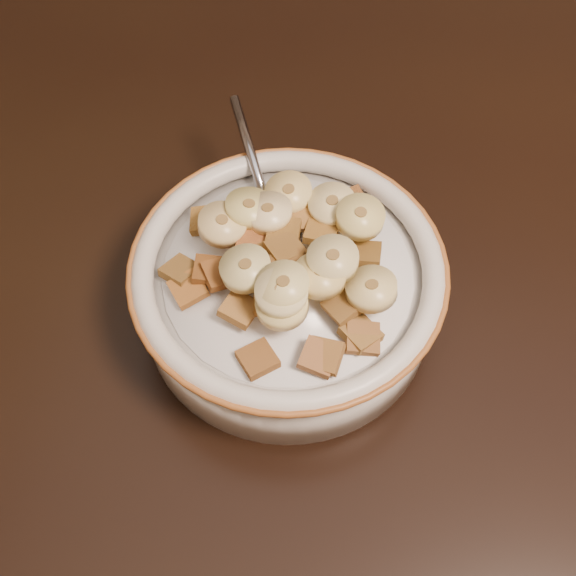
# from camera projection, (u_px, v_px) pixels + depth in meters

# --- Properties ---
(floor) EXTENTS (4.00, 4.50, 0.10)m
(floor) POSITION_uv_depth(u_px,v_px,m) (460.00, 532.00, 1.20)
(floor) COLOR #422816
(floor) RESTS_ON ground
(chair) EXTENTS (0.45, 0.45, 0.86)m
(chair) POSITION_uv_depth(u_px,v_px,m) (468.00, 98.00, 1.07)
(chair) COLOR black
(chair) RESTS_ON floor
(cereal_bowl) EXTENTS (0.19, 0.19, 0.05)m
(cereal_bowl) POSITION_uv_depth(u_px,v_px,m) (288.00, 294.00, 0.48)
(cereal_bowl) COLOR silver
(cereal_bowl) RESTS_ON table
(milk) EXTENTS (0.16, 0.16, 0.00)m
(milk) POSITION_uv_depth(u_px,v_px,m) (288.00, 274.00, 0.46)
(milk) COLOR white
(milk) RESTS_ON cereal_bowl
(spoon) EXTENTS (0.05, 0.06, 0.01)m
(spoon) POSITION_uv_depth(u_px,v_px,m) (275.00, 233.00, 0.47)
(spoon) COLOR #9DA1B0
(spoon) RESTS_ON cereal_bowl
(cereal_square_0) EXTENTS (0.02, 0.02, 0.01)m
(cereal_square_0) POSITION_uv_depth(u_px,v_px,m) (305.00, 216.00, 0.47)
(cereal_square_0) COLOR brown
(cereal_square_0) RESTS_ON milk
(cereal_square_1) EXTENTS (0.02, 0.02, 0.01)m
(cereal_square_1) POSITION_uv_depth(u_px,v_px,m) (286.00, 262.00, 0.43)
(cereal_square_1) COLOR brown
(cereal_square_1) RESTS_ON milk
(cereal_square_2) EXTENTS (0.03, 0.03, 0.01)m
(cereal_square_2) POSITION_uv_depth(u_px,v_px,m) (245.00, 269.00, 0.44)
(cereal_square_2) COLOR brown
(cereal_square_2) RESTS_ON milk
(cereal_square_3) EXTENTS (0.02, 0.02, 0.01)m
(cereal_square_3) POSITION_uv_depth(u_px,v_px,m) (324.00, 356.00, 0.42)
(cereal_square_3) COLOR olive
(cereal_square_3) RESTS_ON milk
(cereal_square_4) EXTENTS (0.03, 0.03, 0.01)m
(cereal_square_4) POSITION_uv_depth(u_px,v_px,m) (240.00, 309.00, 0.43)
(cereal_square_4) COLOR #976136
(cereal_square_4) RESTS_ON milk
(cereal_square_5) EXTENTS (0.03, 0.03, 0.01)m
(cereal_square_5) POSITION_uv_depth(u_px,v_px,m) (258.00, 359.00, 0.42)
(cereal_square_5) COLOR brown
(cereal_square_5) RESTS_ON milk
(cereal_square_6) EXTENTS (0.02, 0.02, 0.01)m
(cereal_square_6) POSITION_uv_depth(u_px,v_px,m) (206.00, 220.00, 0.47)
(cereal_square_6) COLOR olive
(cereal_square_6) RESTS_ON milk
(cereal_square_7) EXTENTS (0.02, 0.02, 0.01)m
(cereal_square_7) POSITION_uv_depth(u_px,v_px,m) (322.00, 232.00, 0.46)
(cereal_square_7) COLOR olive
(cereal_square_7) RESTS_ON milk
(cereal_square_8) EXTENTS (0.02, 0.02, 0.01)m
(cereal_square_8) POSITION_uv_depth(u_px,v_px,m) (284.00, 232.00, 0.45)
(cereal_square_8) COLOR olive
(cereal_square_8) RESTS_ON milk
(cereal_square_9) EXTENTS (0.02, 0.02, 0.01)m
(cereal_square_9) POSITION_uv_depth(u_px,v_px,m) (249.00, 237.00, 0.46)
(cereal_square_9) COLOR brown
(cereal_square_9) RESTS_ON milk
(cereal_square_10) EXTENTS (0.03, 0.03, 0.01)m
(cereal_square_10) POSITION_uv_depth(u_px,v_px,m) (351.00, 203.00, 0.48)
(cereal_square_10) COLOR brown
(cereal_square_10) RESTS_ON milk
(cereal_square_11) EXTENTS (0.02, 0.02, 0.01)m
(cereal_square_11) POSITION_uv_depth(u_px,v_px,m) (335.00, 210.00, 0.48)
(cereal_square_11) COLOR #965528
(cereal_square_11) RESTS_ON milk
(cereal_square_12) EXTENTS (0.03, 0.03, 0.01)m
(cereal_square_12) POSITION_uv_depth(u_px,v_px,m) (285.00, 250.00, 0.44)
(cereal_square_12) COLOR brown
(cereal_square_12) RESTS_ON milk
(cereal_square_13) EXTENTS (0.02, 0.02, 0.01)m
(cereal_square_13) POSITION_uv_depth(u_px,v_px,m) (253.00, 246.00, 0.45)
(cereal_square_13) COLOR #965124
(cereal_square_13) RESTS_ON milk
(cereal_square_14) EXTENTS (0.03, 0.03, 0.01)m
(cereal_square_14) POSITION_uv_depth(u_px,v_px,m) (361.00, 334.00, 0.43)
(cereal_square_14) COLOR olive
(cereal_square_14) RESTS_ON milk
(cereal_square_15) EXTENTS (0.02, 0.02, 0.01)m
(cereal_square_15) POSITION_uv_depth(u_px,v_px,m) (318.00, 357.00, 0.42)
(cereal_square_15) COLOR brown
(cereal_square_15) RESTS_ON milk
(cereal_square_16) EXTENTS (0.03, 0.03, 0.01)m
(cereal_square_16) POSITION_uv_depth(u_px,v_px,m) (351.00, 290.00, 0.44)
(cereal_square_16) COLOR brown
(cereal_square_16) RESTS_ON milk
(cereal_square_17) EXTENTS (0.02, 0.02, 0.01)m
(cereal_square_17) POSITION_uv_depth(u_px,v_px,m) (210.00, 270.00, 0.45)
(cereal_square_17) COLOR brown
(cereal_square_17) RESTS_ON milk
(cereal_square_18) EXTENTS (0.03, 0.03, 0.01)m
(cereal_square_18) POSITION_uv_depth(u_px,v_px,m) (278.00, 306.00, 0.43)
(cereal_square_18) COLOR brown
(cereal_square_18) RESTS_ON milk
(cereal_square_19) EXTENTS (0.02, 0.02, 0.01)m
(cereal_square_19) POSITION_uv_depth(u_px,v_px,m) (365.00, 254.00, 0.46)
(cereal_square_19) COLOR brown
(cereal_square_19) RESTS_ON milk
(cereal_square_20) EXTENTS (0.03, 0.03, 0.01)m
(cereal_square_20) POSITION_uv_depth(u_px,v_px,m) (343.00, 306.00, 0.43)
(cereal_square_20) COLOR olive
(cereal_square_20) RESTS_ON milk
(cereal_square_21) EXTENTS (0.03, 0.03, 0.01)m
(cereal_square_21) POSITION_uv_depth(u_px,v_px,m) (262.00, 260.00, 0.44)
(cereal_square_21) COLOR brown
(cereal_square_21) RESTS_ON milk
(cereal_square_22) EXTENTS (0.03, 0.03, 0.01)m
(cereal_square_22) POSITION_uv_depth(u_px,v_px,m) (221.00, 274.00, 0.44)
(cereal_square_22) COLOR brown
(cereal_square_22) RESTS_ON milk
(cereal_square_23) EXTENTS (0.03, 0.03, 0.01)m
(cereal_square_23) POSITION_uv_depth(u_px,v_px,m) (188.00, 289.00, 0.44)
(cereal_square_23) COLOR #935623
(cereal_square_23) RESTS_ON milk
(cereal_square_24) EXTENTS (0.02, 0.02, 0.01)m
(cereal_square_24) POSITION_uv_depth(u_px,v_px,m) (271.00, 299.00, 0.43)
(cereal_square_24) COLOR brown
(cereal_square_24) RESTS_ON milk
(cereal_square_25) EXTENTS (0.02, 0.03, 0.01)m
(cereal_square_25) POSITION_uv_depth(u_px,v_px,m) (344.00, 206.00, 0.48)
(cereal_square_25) COLOR brown
(cereal_square_25) RESTS_ON milk
(cereal_square_26) EXTENTS (0.02, 0.02, 0.01)m
(cereal_square_26) POSITION_uv_depth(u_px,v_px,m) (362.00, 338.00, 0.43)
(cereal_square_26) COLOR brown
(cereal_square_26) RESTS_ON milk
(cereal_square_27) EXTENTS (0.03, 0.03, 0.01)m
(cereal_square_27) POSITION_uv_depth(u_px,v_px,m) (181.00, 271.00, 0.45)
(cereal_square_27) COLOR brown
(cereal_square_27) RESTS_ON milk
(cereal_square_28) EXTENTS (0.02, 0.02, 0.01)m
(cereal_square_28) POSITION_uv_depth(u_px,v_px,m) (256.00, 235.00, 0.46)
(cereal_square_28) COLOR brown
(cereal_square_28) RESTS_ON milk
(banana_slice_0) EXTENTS (0.04, 0.04, 0.01)m
(banana_slice_0) POSITION_uv_depth(u_px,v_px,m) (268.00, 213.00, 0.45)
(banana_slice_0) COLOR #FAE3A3
(banana_slice_0) RESTS_ON milk
(banana_slice_1) EXTENTS (0.04, 0.04, 0.02)m
(banana_slice_1) POSITION_uv_depth(u_px,v_px,m) (320.00, 276.00, 0.42)
(banana_slice_1) COLOR #F3D47C
(banana_slice_1) RESTS_ON milk
(banana_slice_2) EXTENTS (0.04, 0.04, 0.01)m
(banana_slice_2) POSITION_uv_depth(u_px,v_px,m) (283.00, 286.00, 0.42)
(banana_slice_2) COLOR beige
(banana_slice_2) RESTS_ON milk
(banana_slice_3) EXTENTS (0.04, 0.04, 0.01)m
(banana_slice_3) POSITION_uv_depth(u_px,v_px,m) (282.00, 305.00, 0.42)
(banana_slice_3) COLOR beige
(banana_slice_3) RESTS_ON milk
(banana_slice_4) EXTENTS (0.03, 0.03, 0.02)m
(banana_slice_4) POSITION_uv_depth(u_px,v_px,m) (249.00, 208.00, 0.46)
(banana_slice_4) COLOR #EDDC88
(banana_slice_4) RESTS_ON milk
(banana_slice_5) EXTENTS (0.04, 0.04, 0.01)m
(banana_slice_5) POSITION_uv_depth(u_px,v_px,m) (360.00, 217.00, 0.45)
(banana_slice_5) COLOR tan
(banana_slice_5) RESTS_ON milk
(banana_slice_6) EXTENTS (0.04, 0.04, 0.01)m
(banana_slice_6) POSITION_uv_depth(u_px,v_px,m) (246.00, 269.00, 0.43)
(banana_slice_6) COLOR beige
(banana_slice_6) RESTS_ON milk
(banana_slice_7) EXTENTS (0.04, 0.04, 0.02)m
(banana_slice_7) POSITION_uv_depth(u_px,v_px,m) (371.00, 289.00, 0.43)
(banana_slice_7) COLOR #CDBB8B
(banana_slice_7) RESTS_ON milk
(banana_slice_8) EXTENTS (0.04, 0.04, 0.01)m
(banana_slice_8) POSITION_uv_depth(u_px,v_px,m) (281.00, 293.00, 0.41)
(banana_slice_8) COLOR #FFE5A6
(banana_slice_8) RESTS_ON milk
(banana_slice_9) EXTENTS (0.03, 0.03, 0.02)m
(banana_slice_9) POSITION_uv_depth(u_px,v_px,m) (289.00, 194.00, 0.47)
(banana_slice_9) COLOR #E3D288
(banana_slice_9) RESTS_ON milk
(banana_slice_10) EXTENTS (0.04, 0.04, 0.01)m
(banana_slice_10) POSITION_uv_depth(u_px,v_px,m) (223.00, 224.00, 0.45)
(banana_slice_10) COLOR tan
(banana_slice_10) RESTS_ON milk
(banana_slice_11) EXTENTS (0.03, 0.03, 0.01)m
(banana_slice_11) POSITION_uv_depth(u_px,v_px,m) (333.00, 259.00, 0.43)
(banana_slice_11) COLOR #FFE79F
(banana_slice_11) RESTS_ON milk
(banana_slice_12) EXTENTS (0.04, 0.04, 0.01)m
(banana_slice_12) POSITION_uv_depth(u_px,v_px,m) (332.00, 205.00, 0.46)
(banana_slice_12) COLOR beige
(banana_slice_12) RESTS_ON milk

